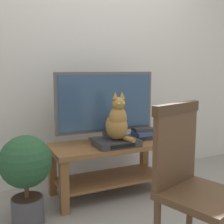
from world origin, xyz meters
name	(u,v)px	position (x,y,z in m)	size (l,w,h in m)	color
ground_plane	(139,214)	(0.00, 0.00, 0.00)	(12.00, 12.00, 0.00)	gray
back_wall	(93,50)	(0.00, 1.02, 1.40)	(7.00, 0.12, 2.80)	beige
tv_stand	(110,158)	(-0.05, 0.48, 0.35)	(1.12, 0.51, 0.50)	brown
tv	(106,104)	(-0.05, 0.57, 0.86)	(0.99, 0.20, 0.67)	#4C4C51
media_box	(116,143)	(-0.03, 0.36, 0.53)	(0.40, 0.28, 0.06)	#2D2D30
cat	(117,122)	(-0.03, 0.35, 0.72)	(0.20, 0.31, 0.44)	olive
wooden_chair	(190,178)	(-0.09, -0.71, 0.58)	(0.51, 0.51, 1.00)	#513823
book_stack	(143,134)	(0.32, 0.48, 0.56)	(0.25, 0.19, 0.12)	#2D2D33
potted_plant	(26,171)	(-0.86, 0.24, 0.43)	(0.40, 0.40, 0.70)	#47474C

